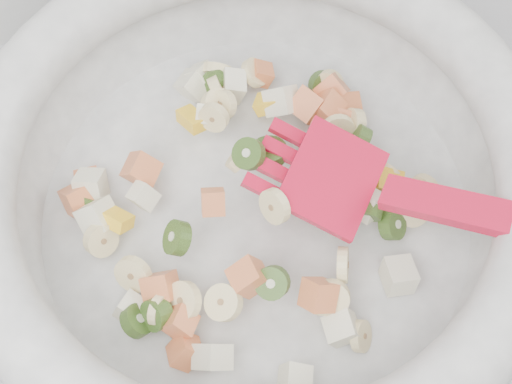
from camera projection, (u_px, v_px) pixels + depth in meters
name	position (u px, v px, depth m)	size (l,w,h in m)	color
counter	(279.00, 379.00, 0.96)	(2.00, 0.60, 0.90)	gray
mixing_bowl	(257.00, 182.00, 0.51)	(0.46, 0.43, 0.14)	silver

